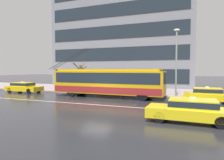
% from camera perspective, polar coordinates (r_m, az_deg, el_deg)
% --- Properties ---
extents(ground_plane, '(160.00, 160.00, 0.00)m').
position_cam_1_polar(ground_plane, '(17.57, -4.41, -6.38)').
color(ground_plane, '#26262B').
extents(sidewalk_slab, '(80.00, 10.00, 0.14)m').
position_cam_1_polar(sidewalk_slab, '(26.85, 4.83, -2.97)').
color(sidewalk_slab, gray).
rests_on(sidewalk_slab, ground_plane).
extents(crosswalk_stripe_edge_near, '(0.44, 4.40, 0.01)m').
position_cam_1_polar(crosswalk_stripe_edge_near, '(17.39, 18.87, -6.62)').
color(crosswalk_stripe_edge_near, beige).
rests_on(crosswalk_stripe_edge_near, ground_plane).
extents(crosswalk_stripe_inner_a, '(0.44, 4.40, 0.01)m').
position_cam_1_polar(crosswalk_stripe_inner_a, '(17.38, 21.86, -6.68)').
color(crosswalk_stripe_inner_a, beige).
rests_on(crosswalk_stripe_inner_a, ground_plane).
extents(crosswalk_stripe_center, '(0.44, 4.40, 0.01)m').
position_cam_1_polar(crosswalk_stripe_center, '(17.42, 24.84, -6.72)').
color(crosswalk_stripe_center, beige).
rests_on(crosswalk_stripe_center, ground_plane).
extents(crosswalk_stripe_inner_b, '(0.44, 4.40, 0.01)m').
position_cam_1_polar(crosswalk_stripe_inner_b, '(17.50, 27.80, -6.74)').
color(crosswalk_stripe_inner_b, beige).
rests_on(crosswalk_stripe_inner_b, ground_plane).
extents(lane_centre_line, '(72.00, 0.14, 0.01)m').
position_cam_1_polar(lane_centre_line, '(16.51, -6.21, -6.98)').
color(lane_centre_line, silver).
rests_on(lane_centre_line, ground_plane).
extents(trolleybus, '(13.04, 2.70, 5.18)m').
position_cam_1_polar(trolleybus, '(20.61, -1.20, -0.47)').
color(trolleybus, gold).
rests_on(trolleybus, ground_plane).
extents(taxi_queued_behind_bus, '(4.63, 1.91, 1.39)m').
position_cam_1_polar(taxi_queued_behind_bus, '(27.11, -24.11, -1.82)').
color(taxi_queued_behind_bus, yellow).
rests_on(taxi_queued_behind_bus, ground_plane).
extents(taxi_oncoming_far, '(4.50, 1.88, 1.39)m').
position_cam_1_polar(taxi_oncoming_far, '(11.70, 21.64, -7.86)').
color(taxi_oncoming_far, yellow).
rests_on(taxi_oncoming_far, ground_plane).
extents(taxi_ahead_of_bus, '(4.22, 1.82, 1.39)m').
position_cam_1_polar(taxi_ahead_of_bus, '(19.25, 26.05, -3.74)').
color(taxi_ahead_of_bus, yellow).
rests_on(taxi_ahead_of_bus, ground_plane).
extents(bus_shelter, '(4.18, 1.62, 2.47)m').
position_cam_1_polar(bus_shelter, '(23.98, -1.72, 0.90)').
color(bus_shelter, gray).
rests_on(bus_shelter, sidewalk_slab).
extents(pedestrian_at_shelter, '(1.41, 1.41, 1.99)m').
position_cam_1_polar(pedestrian_at_shelter, '(24.71, -9.97, 0.34)').
color(pedestrian_at_shelter, black).
rests_on(pedestrian_at_shelter, sidewalk_slab).
extents(pedestrian_approaching_curb, '(1.21, 1.21, 1.96)m').
position_cam_1_polar(pedestrian_approaching_curb, '(24.23, 3.26, 0.28)').
color(pedestrian_approaching_curb, navy).
rests_on(pedestrian_approaching_curb, sidewalk_slab).
extents(pedestrian_walking_past, '(0.51, 0.51, 1.64)m').
position_cam_1_polar(pedestrian_walking_past, '(23.32, 8.97, -1.34)').
color(pedestrian_walking_past, black).
rests_on(pedestrian_walking_past, sidewalk_slab).
extents(street_lamp, '(0.60, 0.32, 6.84)m').
position_cam_1_polar(street_lamp, '(21.24, 18.06, 6.40)').
color(street_lamp, gray).
rests_on(street_lamp, sidewalk_slab).
extents(street_tree_bare, '(1.16, 2.25, 3.88)m').
position_cam_1_polar(street_tree_bare, '(26.18, -9.02, 1.25)').
color(street_tree_bare, brown).
rests_on(street_tree_bare, sidewalk_slab).
extents(office_tower_corner_left, '(24.04, 11.86, 24.54)m').
position_cam_1_polar(office_tower_corner_left, '(37.99, 3.81, 17.36)').
color(office_tower_corner_left, gray).
rests_on(office_tower_corner_left, ground_plane).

